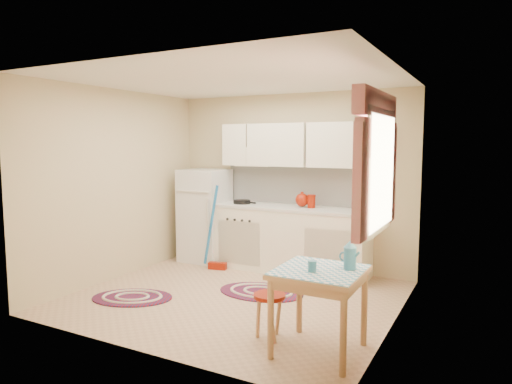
% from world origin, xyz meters
% --- Properties ---
extents(room_shell, '(3.64, 3.60, 2.52)m').
position_xyz_m(room_shell, '(0.16, 0.24, 1.60)').
color(room_shell, tan).
rests_on(room_shell, ground).
extents(fridge, '(0.65, 0.60, 1.40)m').
position_xyz_m(fridge, '(-1.27, 1.25, 0.70)').
color(fridge, silver).
rests_on(fridge, ground).
extents(broom, '(0.30, 0.18, 1.20)m').
position_xyz_m(broom, '(-0.82, 0.90, 0.60)').
color(broom, '#1C6BB5').
rests_on(broom, ground).
extents(base_cabinets, '(2.25, 0.60, 0.88)m').
position_xyz_m(base_cabinets, '(0.10, 1.30, 0.44)').
color(base_cabinets, white).
rests_on(base_cabinets, ground).
extents(countertop, '(2.27, 0.62, 0.04)m').
position_xyz_m(countertop, '(0.10, 1.30, 0.90)').
color(countertop, silver).
rests_on(countertop, base_cabinets).
extents(frying_pan, '(0.30, 0.30, 0.05)m').
position_xyz_m(frying_pan, '(-0.62, 1.25, 0.94)').
color(frying_pan, black).
rests_on(frying_pan, countertop).
extents(red_kettle, '(0.25, 0.23, 0.20)m').
position_xyz_m(red_kettle, '(0.30, 1.30, 1.02)').
color(red_kettle, maroon).
rests_on(red_kettle, countertop).
extents(red_canister, '(0.11, 0.11, 0.16)m').
position_xyz_m(red_canister, '(0.44, 1.30, 1.00)').
color(red_canister, maroon).
rests_on(red_canister, countertop).
extents(table, '(0.72, 0.72, 0.72)m').
position_xyz_m(table, '(1.35, -0.88, 0.36)').
color(table, tan).
rests_on(table, ground).
extents(stool, '(0.39, 0.39, 0.42)m').
position_xyz_m(stool, '(0.86, -0.83, 0.21)').
color(stool, maroon).
rests_on(stool, ground).
extents(coffee_pot, '(0.15, 0.14, 0.26)m').
position_xyz_m(coffee_pot, '(1.58, -0.76, 0.85)').
color(coffee_pot, teal).
rests_on(coffee_pot, table).
extents(mug, '(0.08, 0.08, 0.10)m').
position_xyz_m(mug, '(1.32, -0.98, 0.77)').
color(mug, teal).
rests_on(mug, table).
extents(rug_center, '(1.11, 0.81, 0.02)m').
position_xyz_m(rug_center, '(0.20, 0.28, 0.01)').
color(rug_center, maroon).
rests_on(rug_center, ground).
extents(rug_left, '(1.10, 0.94, 0.02)m').
position_xyz_m(rug_left, '(-1.03, -0.60, 0.01)').
color(rug_left, maroon).
rests_on(rug_left, ground).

